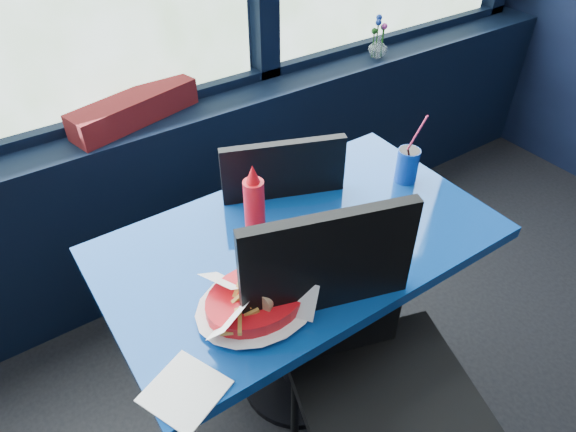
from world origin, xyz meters
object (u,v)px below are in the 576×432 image
object	(u,v)px
flower_vase	(378,45)
food_basket	(259,296)
planter_box	(135,109)
soda_cup	(407,164)
chair_near_back	(257,226)
chair_near_front	(364,362)
near_table	(300,279)
ketchup_bottle	(254,202)

from	to	relation	value
flower_vase	food_basket	distance (m)	1.62
planter_box	soda_cup	world-z (taller)	soda_cup
soda_cup	chair_near_back	bearing A→B (deg)	147.77
food_basket	chair_near_back	bearing A→B (deg)	54.27
chair_near_front	chair_near_back	distance (m)	0.71
near_table	planter_box	world-z (taller)	planter_box
food_basket	ketchup_bottle	bearing A→B (deg)	55.02
chair_near_back	flower_vase	bearing A→B (deg)	-132.10
near_table	chair_near_front	bearing A→B (deg)	-98.44
flower_vase	ketchup_bottle	distance (m)	1.34
planter_box	flower_vase	xyz separation A→B (m)	(1.21, -0.06, 0.01)
chair_near_back	food_basket	xyz separation A→B (m)	(-0.28, -0.48, 0.24)
ketchup_bottle	soda_cup	world-z (taller)	soda_cup
near_table	chair_near_back	xyz separation A→B (m)	(0.03, 0.32, -0.02)
near_table	food_basket	size ratio (longest dim) A/B	3.75
near_table	soda_cup	distance (m)	0.54
near_table	ketchup_bottle	distance (m)	0.32
food_basket	chair_near_front	bearing A→B (deg)	-54.83
planter_box	food_basket	world-z (taller)	planter_box
flower_vase	ketchup_bottle	bearing A→B (deg)	-147.80
chair_near_back	flower_vase	size ratio (longest dim) A/B	4.77
planter_box	ketchup_bottle	bearing A→B (deg)	-99.01
ketchup_bottle	chair_near_front	bearing A→B (deg)	-85.72
flower_vase	food_basket	xyz separation A→B (m)	(-1.29, -0.99, -0.07)
near_table	flower_vase	bearing A→B (deg)	38.42
planter_box	soda_cup	distance (m)	1.06
planter_box	food_basket	size ratio (longest dim) A/B	1.63
chair_near_front	food_basket	xyz separation A→B (m)	(-0.19, 0.22, 0.18)
food_basket	ketchup_bottle	distance (m)	0.32
near_table	flower_vase	distance (m)	1.36
soda_cup	near_table	bearing A→B (deg)	-174.93
flower_vase	food_basket	world-z (taller)	flower_vase
flower_vase	soda_cup	distance (m)	0.97
near_table	flower_vase	world-z (taller)	flower_vase
chair_near_back	food_basket	size ratio (longest dim) A/B	2.98
chair_near_front	ketchup_bottle	distance (m)	0.55
chair_near_back	flower_vase	distance (m)	1.17
near_table	chair_near_front	size ratio (longest dim) A/B	1.14
near_table	ketchup_bottle	world-z (taller)	ketchup_bottle
chair_near_back	ketchup_bottle	size ratio (longest dim) A/B	4.01
planter_box	flower_vase	world-z (taller)	flower_vase
chair_near_back	planter_box	distance (m)	0.67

